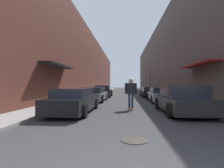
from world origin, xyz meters
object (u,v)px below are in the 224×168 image
object	(u,v)px
parked_car_right_0	(182,100)
manhole_cover	(134,140)
parked_car_right_1	(161,95)
parked_car_left_1	(94,94)
parked_car_left_2	(103,91)
parked_car_left_0	(75,101)
traffic_light	(150,80)
parked_car_right_2	(150,92)
skateboarder	(131,90)

from	to	relation	value
parked_car_right_0	manhole_cover	size ratio (longest dim) A/B	6.38
parked_car_right_0	parked_car_right_1	xyz separation A→B (m)	(0.17, 5.94, -0.07)
parked_car_right_0	parked_car_right_1	world-z (taller)	parked_car_right_0
parked_car_left_1	parked_car_left_2	bearing A→B (deg)	88.81
parked_car_left_0	parked_car_right_1	xyz separation A→B (m)	(5.60, 6.05, -0.02)
parked_car_left_2	traffic_light	bearing A→B (deg)	53.94
parked_car_left_2	manhole_cover	bearing A→B (deg)	-80.12
parked_car_left_1	parked_car_right_1	bearing A→B (deg)	-0.97
parked_car_left_2	parked_car_right_1	size ratio (longest dim) A/B	0.99
manhole_cover	parked_car_right_1	bearing A→B (deg)	74.98
parked_car_left_2	parked_car_left_1	bearing A→B (deg)	-91.19
parked_car_right_1	traffic_light	bearing A→B (deg)	85.06
parked_car_left_2	parked_car_right_2	world-z (taller)	parked_car_left_2
parked_car_left_0	traffic_light	bearing A→B (deg)	71.93
parked_car_right_0	parked_car_right_2	distance (m)	11.73
parked_car_left_2	parked_car_right_0	world-z (taller)	parked_car_right_0
parked_car_left_0	parked_car_left_2	world-z (taller)	parked_car_left_2
parked_car_right_1	manhole_cover	xyz separation A→B (m)	(-2.78, -10.38, -0.58)
parked_car_left_0	parked_car_right_2	bearing A→B (deg)	65.11
parked_car_right_1	manhole_cover	size ratio (longest dim) A/B	6.55
parked_car_left_1	skateboarder	world-z (taller)	skateboarder
manhole_cover	traffic_light	distance (m)	25.94
parked_car_left_1	parked_car_right_0	xyz separation A→B (m)	(5.52, -6.04, 0.06)
parked_car_right_1	skateboarder	xyz separation A→B (m)	(-2.68, -4.83, 0.52)
parked_car_right_2	skateboarder	world-z (taller)	skateboarder
parked_car_left_0	parked_car_right_0	distance (m)	5.43
parked_car_right_0	parked_car_right_2	size ratio (longest dim) A/B	0.99
parked_car_left_2	skateboarder	world-z (taller)	skateboarder
traffic_light	manhole_cover	bearing A→B (deg)	-99.12
parked_car_right_1	parked_car_right_2	xyz separation A→B (m)	(-0.11, 5.79, -0.00)
parked_car_left_2	parked_car_left_0	bearing A→B (deg)	-90.10
parked_car_left_0	skateboarder	size ratio (longest dim) A/B	2.67
parked_car_left_0	parked_car_right_1	size ratio (longest dim) A/B	1.05
parked_car_right_0	parked_car_right_2	world-z (taller)	parked_car_right_0
parked_car_right_2	parked_car_right_1	bearing A→B (deg)	-88.95
parked_car_right_0	parked_car_right_2	bearing A→B (deg)	89.68
parked_car_left_0	parked_car_left_1	size ratio (longest dim) A/B	1.00
parked_car_right_2	manhole_cover	xyz separation A→B (m)	(-2.68, -16.17, -0.58)
parked_car_right_0	skateboarder	distance (m)	2.78
parked_car_right_1	parked_car_left_2	bearing A→B (deg)	134.52
parked_car_left_2	parked_car_right_1	bearing A→B (deg)	-45.48
parked_car_left_2	parked_car_right_0	size ratio (longest dim) A/B	1.01
parked_car_right_0	traffic_light	distance (m)	21.19
parked_car_left_0	parked_car_right_2	world-z (taller)	parked_car_left_0
traffic_light	parked_car_right_0	bearing A→B (deg)	-94.02
manhole_cover	parked_car_left_1	bearing A→B (deg)	105.53
parked_car_right_2	traffic_light	xyz separation A→B (m)	(1.42, 9.34, 1.74)
parked_car_right_1	parked_car_left_0	bearing A→B (deg)	-132.79
skateboarder	manhole_cover	bearing A→B (deg)	-91.11
parked_car_right_2	manhole_cover	bearing A→B (deg)	-99.40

